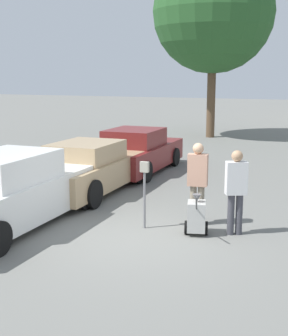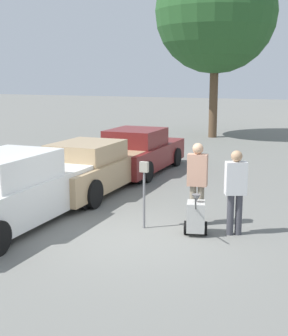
% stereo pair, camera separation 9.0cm
% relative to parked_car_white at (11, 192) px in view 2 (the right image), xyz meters
% --- Properties ---
extents(ground_plane, '(120.00, 120.00, 0.00)m').
position_rel_parked_car_white_xyz_m(ground_plane, '(2.76, 0.34, -0.73)').
color(ground_plane, slate).
extents(parked_car_white, '(2.07, 5.31, 1.60)m').
position_rel_parked_car_white_xyz_m(parked_car_white, '(0.00, 0.00, 0.00)').
color(parked_car_white, silver).
rests_on(parked_car_white, ground_plane).
extents(parked_car_tan, '(2.08, 4.78, 1.42)m').
position_rel_parked_car_white_xyz_m(parked_car_tan, '(-0.00, 3.25, -0.06)').
color(parked_car_tan, tan).
rests_on(parked_car_tan, ground_plane).
extents(parked_car_maroon, '(2.14, 4.69, 1.46)m').
position_rel_parked_car_white_xyz_m(parked_car_maroon, '(-0.00, 6.36, -0.06)').
color(parked_car_maroon, maroon).
rests_on(parked_car_maroon, ground_plane).
extents(parking_meter, '(0.18, 0.09, 1.44)m').
position_rel_parked_car_white_xyz_m(parking_meter, '(2.68, 0.98, 0.27)').
color(parking_meter, slate).
rests_on(parking_meter, ground_plane).
extents(person_worker, '(0.45, 0.28, 1.80)m').
position_rel_parked_car_white_xyz_m(person_worker, '(3.63, 1.66, 0.30)').
color(person_worker, gray).
rests_on(person_worker, ground_plane).
extents(person_supervisor, '(0.47, 0.39, 1.74)m').
position_rel_parked_car_white_xyz_m(person_supervisor, '(4.53, 1.36, 0.26)').
color(person_supervisor, '#3F3F47').
rests_on(person_supervisor, ground_plane).
extents(equipment_cart, '(0.53, 1.00, 1.00)m').
position_rel_parked_car_white_xyz_m(equipment_cart, '(3.81, 1.04, -0.34)').
color(equipment_cart, '#B2B2AD').
rests_on(equipment_cart, ground_plane).
extents(shade_tree, '(6.20, 6.20, 9.50)m').
position_rel_parked_car_white_xyz_m(shade_tree, '(-0.28, 16.32, 5.66)').
color(shade_tree, brown).
rests_on(shade_tree, ground_plane).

